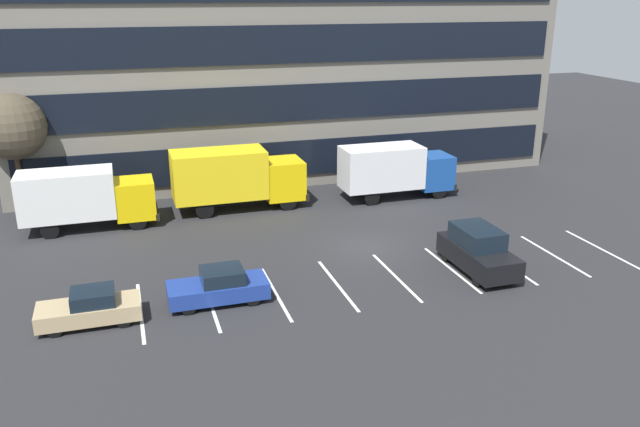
{
  "coord_description": "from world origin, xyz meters",
  "views": [
    {
      "loc": [
        -11.31,
        -28.34,
        12.19
      ],
      "look_at": [
        -1.85,
        1.66,
        1.4
      ],
      "focal_mm": 36.26,
      "sensor_mm": 36.0,
      "label": 1
    }
  ],
  "objects_px": {
    "box_truck_blue": "(395,169)",
    "bare_tree": "(12,127)",
    "box_truck_yellow_all": "(236,176)",
    "sedan_navy": "(219,287)",
    "suv_black": "(478,250)",
    "sedan_tan": "(90,308)",
    "box_truck_yellow": "(85,196)"
  },
  "relations": [
    {
      "from": "box_truck_blue",
      "to": "bare_tree",
      "type": "xyz_separation_m",
      "value": [
        -21.73,
        3.62,
        3.23
      ]
    },
    {
      "from": "suv_black",
      "to": "sedan_navy",
      "type": "relative_size",
      "value": 1.11
    },
    {
      "from": "box_truck_yellow",
      "to": "box_truck_blue",
      "type": "bearing_deg",
      "value": 0.54
    },
    {
      "from": "suv_black",
      "to": "sedan_navy",
      "type": "distance_m",
      "value": 11.88
    },
    {
      "from": "suv_black",
      "to": "bare_tree",
      "type": "height_order",
      "value": "bare_tree"
    },
    {
      "from": "box_truck_yellow_all",
      "to": "suv_black",
      "type": "height_order",
      "value": "box_truck_yellow_all"
    },
    {
      "from": "box_truck_yellow",
      "to": "box_truck_blue",
      "type": "height_order",
      "value": "box_truck_blue"
    },
    {
      "from": "box_truck_yellow_all",
      "to": "sedan_tan",
      "type": "xyz_separation_m",
      "value": [
        -7.99,
        -12.16,
        -1.37
      ]
    },
    {
      "from": "suv_black",
      "to": "sedan_tan",
      "type": "distance_m",
      "value": 16.92
    },
    {
      "from": "box_truck_yellow_all",
      "to": "bare_tree",
      "type": "xyz_separation_m",
      "value": [
        -11.93,
        2.91,
        3.07
      ]
    },
    {
      "from": "box_truck_yellow",
      "to": "box_truck_blue",
      "type": "distance_m",
      "value": 18.14
    },
    {
      "from": "box_truck_blue",
      "to": "bare_tree",
      "type": "bearing_deg",
      "value": 170.53
    },
    {
      "from": "suv_black",
      "to": "sedan_tan",
      "type": "height_order",
      "value": "suv_black"
    },
    {
      "from": "box_truck_yellow",
      "to": "box_truck_yellow_all",
      "type": "relative_size",
      "value": 0.91
    },
    {
      "from": "box_truck_yellow_all",
      "to": "sedan_tan",
      "type": "relative_size",
      "value": 2.01
    },
    {
      "from": "box_truck_yellow",
      "to": "box_truck_yellow_all",
      "type": "distance_m",
      "value": 8.4
    },
    {
      "from": "box_truck_yellow_all",
      "to": "sedan_navy",
      "type": "height_order",
      "value": "box_truck_yellow_all"
    },
    {
      "from": "sedan_tan",
      "to": "bare_tree",
      "type": "bearing_deg",
      "value": 104.66
    },
    {
      "from": "box_truck_yellow",
      "to": "sedan_tan",
      "type": "xyz_separation_m",
      "value": [
        0.35,
        -11.28,
        -1.19
      ]
    },
    {
      "from": "box_truck_blue",
      "to": "box_truck_yellow_all",
      "type": "bearing_deg",
      "value": 175.83
    },
    {
      "from": "box_truck_blue",
      "to": "bare_tree",
      "type": "distance_m",
      "value": 22.26
    },
    {
      "from": "bare_tree",
      "to": "box_truck_yellow",
      "type": "bearing_deg",
      "value": -46.6
    },
    {
      "from": "box_truck_blue",
      "to": "sedan_navy",
      "type": "relative_size",
      "value": 1.75
    },
    {
      "from": "box_truck_blue",
      "to": "suv_black",
      "type": "bearing_deg",
      "value": -94.33
    },
    {
      "from": "box_truck_blue",
      "to": "box_truck_yellow_all",
      "type": "height_order",
      "value": "box_truck_yellow_all"
    },
    {
      "from": "box_truck_yellow",
      "to": "bare_tree",
      "type": "height_order",
      "value": "bare_tree"
    },
    {
      "from": "box_truck_yellow_all",
      "to": "sedan_navy",
      "type": "relative_size",
      "value": 1.9
    },
    {
      "from": "sedan_tan",
      "to": "sedan_navy",
      "type": "distance_m",
      "value": 5.06
    },
    {
      "from": "box_truck_yellow",
      "to": "sedan_navy",
      "type": "height_order",
      "value": "box_truck_yellow"
    },
    {
      "from": "box_truck_blue",
      "to": "sedan_tan",
      "type": "relative_size",
      "value": 1.85
    },
    {
      "from": "sedan_navy",
      "to": "suv_black",
      "type": "bearing_deg",
      "value": -1.72
    },
    {
      "from": "box_truck_yellow_all",
      "to": "sedan_tan",
      "type": "bearing_deg",
      "value": -123.31
    }
  ]
}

